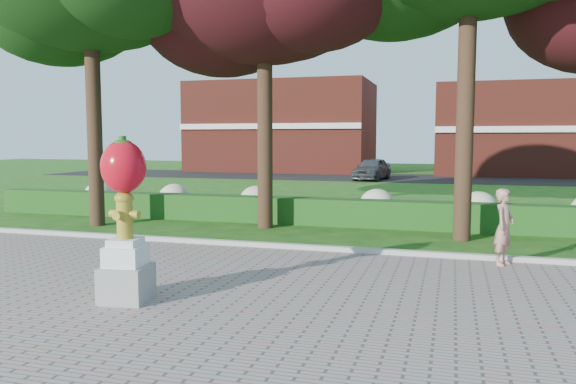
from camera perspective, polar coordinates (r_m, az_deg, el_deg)
The scene contains 11 objects.
ground at distance 10.30m, azimuth -2.50°, elevation -9.20°, with size 100.00×100.00×0.00m, color #1A4812.
walkway at distance 6.83m, azimuth -13.94°, elevation -16.98°, with size 40.00×14.00×0.04m, color gray.
curb at distance 13.09m, azimuth 1.78°, elevation -5.69°, with size 40.00×0.18×0.15m, color #ADADA5.
lawn_hedge at distance 16.89m, azimuth 5.22°, elevation -2.07°, with size 24.00×0.70×0.80m, color #164714.
hydrangea_row at distance 17.75m, azimuth 7.66°, elevation -1.24°, with size 20.10×1.10×0.99m.
street at distance 37.66m, azimuth 11.45°, elevation 1.41°, with size 50.00×8.00×0.02m, color black.
building_left at distance 45.41m, azimuth -0.54°, elevation 6.60°, with size 14.00×8.00×7.00m, color maroon.
building_right at distance 43.69m, azimuth 22.79°, elevation 5.82°, with size 12.00×8.00×6.40m, color maroon.
hydrant_sculpture at distance 9.14m, azimuth -16.27°, elevation -2.22°, with size 0.79×0.79×2.61m.
woman at distance 12.20m, azimuth 21.10°, elevation -3.33°, with size 0.57×0.37×1.56m, color tan.
parked_car at distance 35.44m, azimuth 8.52°, elevation 2.36°, with size 1.65×4.11×1.40m, color #383A3F.
Camera 1 is at (3.24, -9.43, 2.61)m, focal length 35.00 mm.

